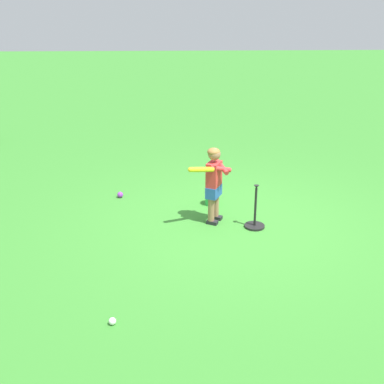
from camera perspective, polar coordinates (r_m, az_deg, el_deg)
ground_plane at (r=7.21m, az=5.09°, el=-3.55°), size 40.00×40.00×0.00m
child_batter at (r=7.00m, az=2.43°, el=1.51°), size 0.44×0.60×1.08m
play_ball_far_right at (r=8.11m, az=-7.99°, el=-0.30°), size 0.09×0.09×0.09m
play_ball_midfield at (r=5.26m, az=-8.85°, el=-14.01°), size 0.07×0.07×0.07m
batting_tee at (r=7.10m, az=6.99°, el=-3.13°), size 0.28×0.28×0.62m
toy_bucket at (r=7.77m, az=2.22°, el=-0.71°), size 0.22×0.22×0.19m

